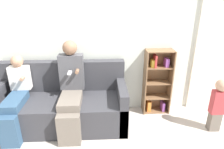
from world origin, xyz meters
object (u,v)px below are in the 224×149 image
child_seated (15,97)px  toddler_standing (218,103)px  bookshelf (157,82)px  couch (63,105)px  adult_seated (71,87)px

child_seated → toddler_standing: 2.95m
child_seated → bookshelf: (2.19, 0.46, -0.03)m
toddler_standing → bookshelf: 0.98m
couch → bookshelf: bearing=11.1°
couch → adult_seated: (0.17, -0.10, 0.37)m
toddler_standing → couch: bearing=172.7°
couch → bookshelf: bookshelf is taller
adult_seated → bookshelf: 1.46m
adult_seated → child_seated: (-0.80, -0.05, -0.12)m
toddler_standing → bookshelf: bearing=141.6°
child_seated → toddler_standing: (2.95, -0.14, -0.11)m
toddler_standing → bookshelf: bookshelf is taller
adult_seated → child_seated: size_ratio=1.19×
couch → toddler_standing: 2.35m
adult_seated → bookshelf: adult_seated is taller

